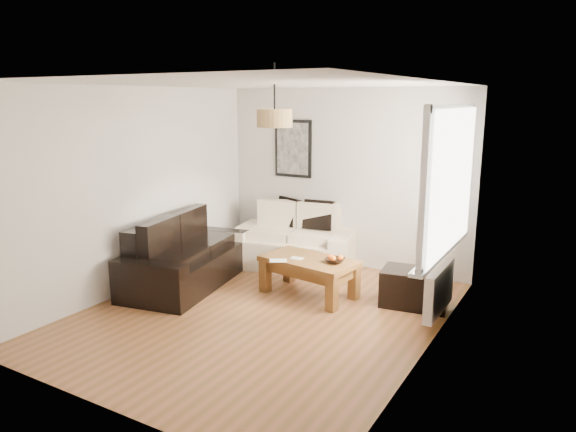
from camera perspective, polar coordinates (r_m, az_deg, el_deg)
The scene contains 21 objects.
floor at distance 6.27m, azimuth -2.80°, elevation -10.45°, with size 4.50×4.50×0.00m, color brown.
ceiling at distance 5.78m, azimuth -3.08°, elevation 14.04°, with size 3.80×4.50×0.00m, color white, non-canonical shape.
wall_back at distance 7.84m, azimuth 6.08°, elevation 4.04°, with size 3.80×0.04×2.60m, color silver, non-canonical shape.
wall_front at distance 4.24m, azimuth -19.78°, elevation -3.92°, with size 3.80×0.04×2.60m, color silver, non-canonical shape.
wall_left at distance 7.09m, azimuth -15.94°, elevation 2.73°, with size 0.04×4.50×2.60m, color silver, non-canonical shape.
wall_right at distance 5.13m, azimuth 15.19°, elevation -0.83°, with size 0.04×4.50×2.60m, color silver, non-canonical shape.
window_bay at distance 5.84m, azimuth 17.04°, elevation 3.65°, with size 0.14×1.90×1.60m, color white, non-canonical shape.
radiator at distance 6.15m, azimuth 15.95°, elevation -7.61°, with size 0.10×0.90×0.52m, color white.
poster at distance 8.15m, azimuth 0.55°, elevation 7.26°, with size 0.62×0.04×0.87m, color black, non-canonical shape.
pendant_shade at distance 6.03m, azimuth -1.45°, elevation 10.47°, with size 0.40×0.40×0.20m, color tan.
loveseat_cream at distance 7.86m, azimuth 0.68°, elevation -2.29°, with size 1.76×0.96×0.88m, color beige, non-canonical shape.
sofa_leather at distance 7.22m, azimuth -10.85°, elevation -3.95°, with size 1.98×0.96×0.86m, color black, non-canonical shape.
coffee_table at distance 6.75m, azimuth 2.26°, elevation -6.55°, with size 1.19×0.65×0.48m, color brown, non-canonical shape.
ottoman at distance 6.59m, azimuth 13.47°, elevation -7.55°, with size 0.77×0.50×0.44m, color black.
cushion_left at distance 8.07m, azimuth 0.04°, elevation 0.46°, with size 0.43×0.13×0.43m, color black.
cushion_right at distance 7.83m, azimuth 3.30°, elevation 0.11°, with size 0.44×0.14×0.44m, color black.
fruit_bowl at distance 6.51m, azimuth 5.10°, elevation -4.79°, with size 0.24×0.24×0.06m, color black.
orange_a at distance 6.56m, azimuth 4.86°, elevation -4.54°, with size 0.07×0.07×0.07m, color orange.
orange_b at distance 6.58m, azimuth 5.71°, elevation -4.51°, with size 0.07×0.07×0.07m, color orange.
orange_c at distance 6.59m, azimuth 4.64°, elevation -4.47°, with size 0.08×0.08×0.08m, color #FC5115.
papers at distance 6.57m, azimuth -1.07°, elevation -4.81°, with size 0.21×0.15×0.01m, color silver.
Camera 1 is at (3.15, -4.84, 2.44)m, focal length 33.07 mm.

